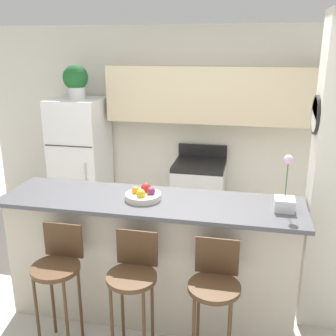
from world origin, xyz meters
The scene contains 12 objects.
ground_plane centered at (0.00, 0.00, 0.00)m, with size 14.00×14.00×0.00m, color beige.
wall_back centered at (0.13, 2.01, 1.46)m, with size 5.60×0.38×2.55m.
pillar_right centered at (1.45, 0.24, 1.28)m, with size 0.38×0.32×2.55m.
counter_bar centered at (0.00, 0.00, 0.54)m, with size 2.50×0.67×1.08m.
refrigerator centered at (-1.37, 1.69, 0.83)m, with size 0.65×0.69×1.66m.
stove_range centered at (0.19, 1.73, 0.46)m, with size 0.63×0.63×1.07m.
bar_stool_left centered at (-0.60, -0.52, 0.67)m, with size 0.37×0.37×0.99m.
bar_stool_mid centered at (0.00, -0.52, 0.67)m, with size 0.37×0.37×0.99m.
bar_stool_right centered at (0.60, -0.52, 0.67)m, with size 0.37×0.37×0.99m.
potted_plant_on_fridge centered at (-1.37, 1.69, 1.89)m, with size 0.31×0.31×0.41m.
orchid_vase centered at (1.06, 0.00, 1.18)m, with size 0.15×0.15×0.44m.
fruit_bowl centered at (-0.06, 0.00, 1.12)m, with size 0.30×0.30×0.12m.
Camera 1 is at (0.77, -2.92, 2.29)m, focal length 42.00 mm.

